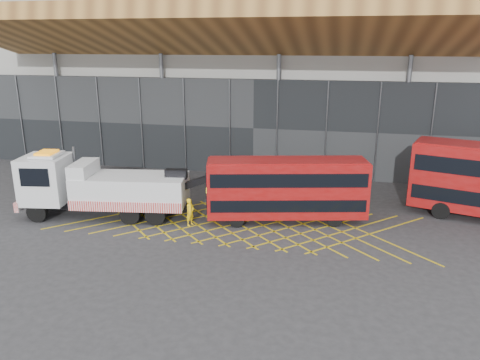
# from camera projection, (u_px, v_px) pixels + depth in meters

# --- Properties ---
(ground_plane) EXTENTS (120.00, 120.00, 0.00)m
(ground_plane) POSITION_uv_depth(u_px,v_px,m) (189.00, 219.00, 30.04)
(ground_plane) COLOR #2B2B2D
(road_markings) EXTENTS (23.16, 7.16, 0.01)m
(road_markings) POSITION_uv_depth(u_px,v_px,m) (238.00, 223.00, 29.38)
(road_markings) COLOR gold
(road_markings) RESTS_ON ground_plane
(construction_building) EXTENTS (55.00, 23.97, 18.00)m
(construction_building) POSITION_uv_depth(u_px,v_px,m) (267.00, 63.00, 44.30)
(construction_building) COLOR #969691
(construction_building) RESTS_ON ground_plane
(recovery_truck) EXTENTS (12.60, 4.44, 4.37)m
(recovery_truck) POSITION_uv_depth(u_px,v_px,m) (99.00, 187.00, 30.02)
(recovery_truck) COLOR black
(recovery_truck) RESTS_ON ground_plane
(bus_towed) EXTENTS (10.14, 4.45, 4.03)m
(bus_towed) POSITION_uv_depth(u_px,v_px,m) (287.00, 187.00, 29.16)
(bus_towed) COLOR maroon
(bus_towed) RESTS_ON ground_plane
(worker) EXTENTS (0.61, 0.74, 1.73)m
(worker) POSITION_uv_depth(u_px,v_px,m) (190.00, 212.00, 28.87)
(worker) COLOR yellow
(worker) RESTS_ON ground_plane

